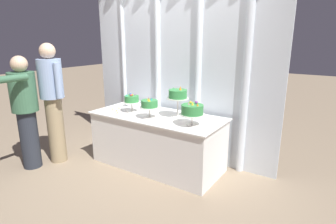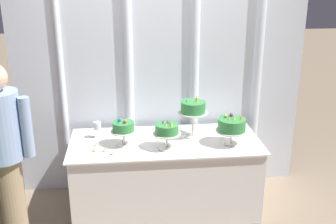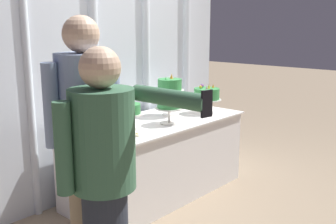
{
  "view_description": "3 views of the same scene",
  "coord_description": "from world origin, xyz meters",
  "px_view_note": "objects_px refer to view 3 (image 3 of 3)",
  "views": [
    {
      "loc": [
        2.08,
        -2.79,
        1.75
      ],
      "look_at": [
        0.13,
        0.17,
        0.78
      ],
      "focal_mm": 29.39,
      "sensor_mm": 36.0,
      "label": 1
    },
    {
      "loc": [
        -0.35,
        -3.51,
        2.32
      ],
      "look_at": [
        0.03,
        0.11,
        1.02
      ],
      "focal_mm": 44.04,
      "sensor_mm": 36.0,
      "label": 2
    },
    {
      "loc": [
        -2.65,
        -2.43,
        1.63
      ],
      "look_at": [
        0.1,
        0.04,
        0.81
      ],
      "focal_mm": 42.7,
      "sensor_mm": 36.0,
      "label": 3
    }
  ],
  "objects_px": {
    "wine_glass": "(91,118)",
    "guest_man_dark_suit": "(86,146)",
    "tealight_near_left": "(106,134)",
    "tealight_far_right": "(137,135)",
    "cake_display_midright": "(170,86)",
    "tealight_far_left": "(114,137)",
    "tealight_near_right": "(124,135)",
    "cake_table": "(156,158)",
    "guest_man_pink_jacket": "(105,181)",
    "cake_display_midleft": "(169,105)",
    "cake_display_leftmost": "(129,110)",
    "cake_display_rightmost": "(207,95)"
  },
  "relations": [
    {
      "from": "tealight_far_left",
      "to": "guest_man_dark_suit",
      "type": "height_order",
      "value": "guest_man_dark_suit"
    },
    {
      "from": "tealight_near_right",
      "to": "guest_man_dark_suit",
      "type": "distance_m",
      "value": 0.89
    },
    {
      "from": "guest_man_pink_jacket",
      "to": "cake_display_midright",
      "type": "bearing_deg",
      "value": 32.14
    },
    {
      "from": "cake_display_rightmost",
      "to": "guest_man_dark_suit",
      "type": "xyz_separation_m",
      "value": [
        -1.91,
        -0.53,
        0.01
      ]
    },
    {
      "from": "cake_display_midright",
      "to": "tealight_far_left",
      "type": "xyz_separation_m",
      "value": [
        -0.94,
        -0.24,
        -0.28
      ]
    },
    {
      "from": "cake_display_leftmost",
      "to": "cake_display_midleft",
      "type": "bearing_deg",
      "value": -15.48
    },
    {
      "from": "cake_display_rightmost",
      "to": "tealight_near_left",
      "type": "relative_size",
      "value": 7.87
    },
    {
      "from": "cake_table",
      "to": "tealight_far_left",
      "type": "xyz_separation_m",
      "value": [
        -0.66,
        -0.17,
        0.38
      ]
    },
    {
      "from": "cake_display_midright",
      "to": "tealight_near_left",
      "type": "xyz_separation_m",
      "value": [
        -0.93,
        -0.12,
        -0.28
      ]
    },
    {
      "from": "wine_glass",
      "to": "guest_man_dark_suit",
      "type": "xyz_separation_m",
      "value": [
        -0.65,
        -0.81,
        0.07
      ]
    },
    {
      "from": "cake_table",
      "to": "cake_display_leftmost",
      "type": "height_order",
      "value": "cake_display_leftmost"
    },
    {
      "from": "cake_display_midright",
      "to": "tealight_near_right",
      "type": "height_order",
      "value": "cake_display_midright"
    },
    {
      "from": "tealight_near_left",
      "to": "cake_table",
      "type": "bearing_deg",
      "value": 4.23
    },
    {
      "from": "guest_man_pink_jacket",
      "to": "cake_table",
      "type": "bearing_deg",
      "value": 34.87
    },
    {
      "from": "guest_man_pink_jacket",
      "to": "tealight_near_right",
      "type": "bearing_deg",
      "value": 43.45
    },
    {
      "from": "tealight_far_left",
      "to": "tealight_far_right",
      "type": "height_order",
      "value": "tealight_far_left"
    },
    {
      "from": "cake_table",
      "to": "tealight_near_right",
      "type": "relative_size",
      "value": 45.03
    },
    {
      "from": "cake_display_rightmost",
      "to": "tealight_near_left",
      "type": "height_order",
      "value": "cake_display_rightmost"
    },
    {
      "from": "cake_display_leftmost",
      "to": "tealight_far_right",
      "type": "bearing_deg",
      "value": -116.06
    },
    {
      "from": "cake_table",
      "to": "guest_man_dark_suit",
      "type": "height_order",
      "value": "guest_man_dark_suit"
    },
    {
      "from": "cake_display_rightmost",
      "to": "wine_glass",
      "type": "xyz_separation_m",
      "value": [
        -1.25,
        0.28,
        -0.07
      ]
    },
    {
      "from": "cake_display_midright",
      "to": "tealight_near_left",
      "type": "bearing_deg",
      "value": -172.33
    },
    {
      "from": "cake_table",
      "to": "guest_man_dark_suit",
      "type": "distance_m",
      "value": 1.56
    },
    {
      "from": "cake_display_midleft",
      "to": "guest_man_dark_suit",
      "type": "height_order",
      "value": "guest_man_dark_suit"
    },
    {
      "from": "tealight_near_left",
      "to": "tealight_far_right",
      "type": "xyz_separation_m",
      "value": [
        0.16,
        -0.2,
        -0.0
      ]
    },
    {
      "from": "cake_display_midright",
      "to": "tealight_far_left",
      "type": "relative_size",
      "value": 10.09
    },
    {
      "from": "cake_table",
      "to": "wine_glass",
      "type": "height_order",
      "value": "wine_glass"
    },
    {
      "from": "tealight_near_right",
      "to": "guest_man_pink_jacket",
      "type": "bearing_deg",
      "value": -136.55
    },
    {
      "from": "cake_display_midleft",
      "to": "tealight_near_right",
      "type": "relative_size",
      "value": 7.03
    },
    {
      "from": "tealight_near_left",
      "to": "tealight_near_right",
      "type": "relative_size",
      "value": 0.94
    },
    {
      "from": "cake_display_midleft",
      "to": "tealight_far_right",
      "type": "distance_m",
      "value": 0.53
    },
    {
      "from": "tealight_near_left",
      "to": "tealight_far_left",
      "type": "bearing_deg",
      "value": -95.31
    },
    {
      "from": "cake_display_midleft",
      "to": "tealight_near_right",
      "type": "bearing_deg",
      "value": -178.32
    },
    {
      "from": "cake_display_midright",
      "to": "tealight_far_right",
      "type": "bearing_deg",
      "value": -157.03
    },
    {
      "from": "cake_table",
      "to": "cake_display_midright",
      "type": "relative_size",
      "value": 4.41
    },
    {
      "from": "cake_display_midleft",
      "to": "wine_glass",
      "type": "relative_size",
      "value": 1.73
    },
    {
      "from": "cake_table",
      "to": "guest_man_pink_jacket",
      "type": "distance_m",
      "value": 1.81
    },
    {
      "from": "cake_table",
      "to": "guest_man_pink_jacket",
      "type": "relative_size",
      "value": 1.2
    },
    {
      "from": "tealight_near_left",
      "to": "guest_man_pink_jacket",
      "type": "bearing_deg",
      "value": -129.58
    },
    {
      "from": "wine_glass",
      "to": "guest_man_pink_jacket",
      "type": "bearing_deg",
      "value": -124.51
    },
    {
      "from": "wine_glass",
      "to": "tealight_near_right",
      "type": "xyz_separation_m",
      "value": [
        0.08,
        -0.32,
        -0.11
      ]
    },
    {
      "from": "cake_display_leftmost",
      "to": "guest_man_dark_suit",
      "type": "distance_m",
      "value": 1.09
    },
    {
      "from": "wine_glass",
      "to": "tealight_far_left",
      "type": "distance_m",
      "value": 0.33
    },
    {
      "from": "tealight_far_right",
      "to": "guest_man_dark_suit",
      "type": "distance_m",
      "value": 0.93
    },
    {
      "from": "cake_display_midleft",
      "to": "cake_display_midright",
      "type": "xyz_separation_m",
      "value": [
        0.27,
        0.24,
        0.12
      ]
    },
    {
      "from": "cake_display_rightmost",
      "to": "guest_man_dark_suit",
      "type": "bearing_deg",
      "value": -164.47
    },
    {
      "from": "cake_table",
      "to": "guest_man_pink_jacket",
      "type": "bearing_deg",
      "value": -145.13
    },
    {
      "from": "cake_display_midleft",
      "to": "tealight_near_right",
      "type": "xyz_separation_m",
      "value": [
        -0.57,
        -0.02,
        -0.16
      ]
    },
    {
      "from": "cake_table",
      "to": "tealight_near_left",
      "type": "xyz_separation_m",
      "value": [
        -0.65,
        -0.05,
        0.38
      ]
    },
    {
      "from": "tealight_far_right",
      "to": "guest_man_dark_suit",
      "type": "xyz_separation_m",
      "value": [
        -0.81,
        -0.42,
        0.18
      ]
    }
  ]
}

